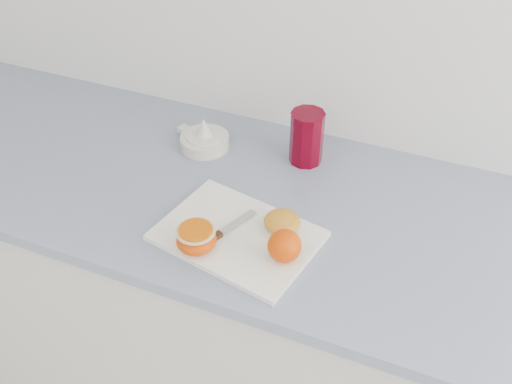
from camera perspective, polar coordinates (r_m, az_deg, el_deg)
counter at (r=1.62m, az=-1.11°, el=-12.18°), size 2.54×0.64×0.89m
cutting_board at (r=1.19m, az=-1.88°, el=-4.38°), size 0.36×0.28×0.01m
whole_orange at (r=1.11m, az=2.86°, el=-5.42°), size 0.07×0.07×0.07m
half_orange at (r=1.14m, az=-5.99°, el=-4.66°), size 0.08×0.08×0.05m
squeezed_shell at (r=1.19m, az=2.63°, el=-2.95°), size 0.08×0.08×0.03m
paring_knife at (r=1.17m, az=-4.33°, el=-4.65°), size 0.08×0.17×0.01m
citrus_juicer at (r=1.44m, az=-5.20°, el=5.29°), size 0.15×0.12×0.08m
red_tumbler at (r=1.37m, az=5.08°, el=5.28°), size 0.08×0.08×0.13m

